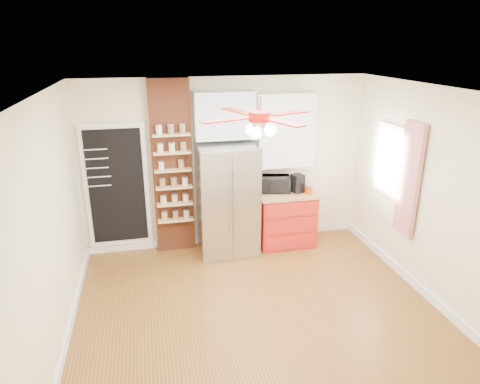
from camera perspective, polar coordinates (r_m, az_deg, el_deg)
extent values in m
plane|color=brown|center=(5.62, 2.22, -15.19)|extent=(4.50, 4.50, 0.00)
plane|color=white|center=(4.64, 2.66, 13.34)|extent=(4.50, 4.50, 0.00)
cube|color=#F7EFC7|center=(6.82, -1.91, 3.82)|extent=(4.50, 0.02, 2.70)
cube|color=#F7EFC7|center=(3.31, 11.67, -15.01)|extent=(4.50, 0.02, 2.70)
cube|color=#F7EFC7|center=(4.93, -23.80, -4.25)|extent=(0.02, 4.00, 2.70)
cube|color=#F7EFC7|center=(5.94, 23.90, -0.35)|extent=(0.02, 4.00, 2.70)
cube|color=white|center=(6.78, -16.10, 0.72)|extent=(0.95, 0.04, 1.95)
cube|color=black|center=(6.75, -16.11, 0.65)|extent=(0.82, 0.02, 1.78)
cube|color=brown|center=(6.65, -9.01, 3.16)|extent=(0.60, 0.16, 2.70)
cube|color=silver|center=(6.62, -1.69, -1.02)|extent=(0.90, 0.70, 1.75)
cube|color=white|center=(6.47, -2.14, 10.21)|extent=(0.90, 0.35, 0.70)
cube|color=red|center=(7.06, 6.04, -3.65)|extent=(0.90, 0.60, 0.86)
cube|color=tan|center=(6.90, 6.17, -0.21)|extent=(0.94, 0.64, 0.04)
cube|color=white|center=(6.78, 6.02, 8.20)|extent=(0.90, 0.30, 1.15)
cube|color=white|center=(6.57, 19.50, 3.89)|extent=(0.04, 0.75, 1.05)
cube|color=red|center=(6.14, 21.63, 1.57)|extent=(0.06, 0.40, 1.55)
cylinder|color=silver|center=(4.66, 2.63, 11.51)|extent=(0.05, 0.05, 0.20)
cylinder|color=maroon|center=(4.68, 2.61, 10.05)|extent=(0.24, 0.24, 0.10)
sphere|color=white|center=(4.71, 2.58, 8.13)|extent=(0.13, 0.13, 0.13)
imported|color=black|center=(6.88, 4.74, 1.08)|extent=(0.51, 0.40, 0.25)
cube|color=black|center=(6.88, 7.66, 1.15)|extent=(0.21, 0.22, 0.29)
cylinder|color=#B8340A|center=(6.84, 9.18, 0.28)|extent=(0.13, 0.13, 0.14)
cylinder|color=#A12208|center=(6.95, 9.07, 0.56)|extent=(0.12, 0.12, 0.13)
cylinder|color=beige|center=(6.51, -10.46, 3.46)|extent=(0.11, 0.11, 0.12)
cylinder|color=#95644B|center=(6.51, -7.86, 3.69)|extent=(0.12, 0.12, 0.13)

